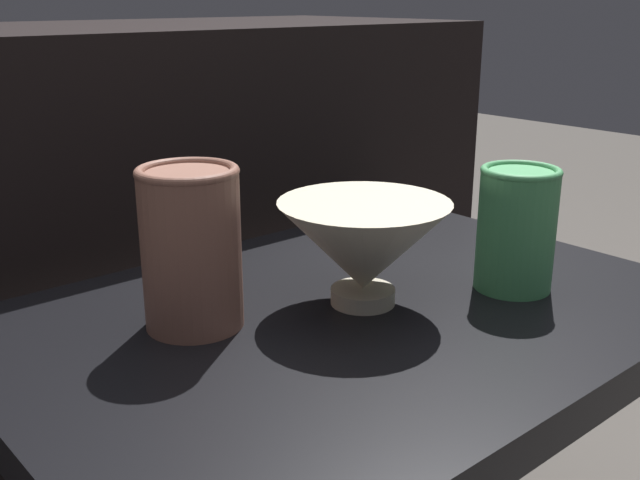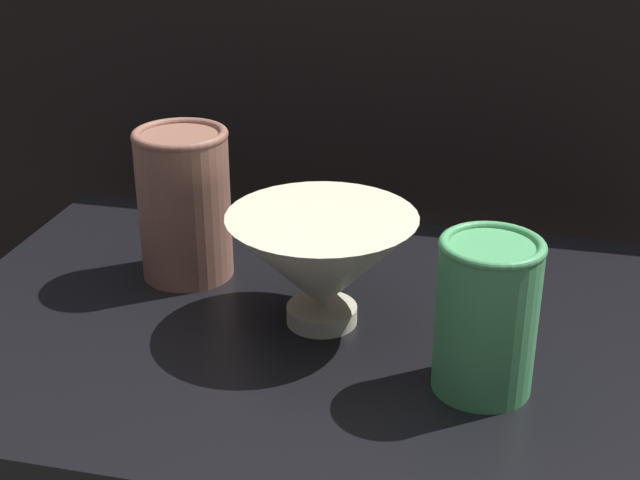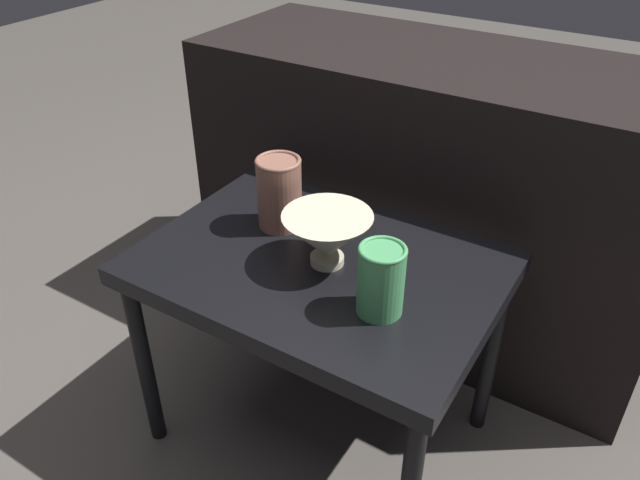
% 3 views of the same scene
% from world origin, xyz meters
% --- Properties ---
extents(ground_plane, '(8.00, 8.00, 0.00)m').
position_xyz_m(ground_plane, '(0.00, 0.00, 0.00)').
color(ground_plane, '#4C4742').
extents(table, '(0.72, 0.52, 0.51)m').
position_xyz_m(table, '(0.00, 0.00, 0.46)').
color(table, black).
rests_on(table, ground_plane).
extents(couch_backdrop, '(1.25, 0.50, 0.78)m').
position_xyz_m(couch_backdrop, '(0.00, 0.58, 0.39)').
color(couch_backdrop, black).
rests_on(couch_backdrop, ground_plane).
extents(bowl, '(0.18, 0.18, 0.11)m').
position_xyz_m(bowl, '(0.02, -0.00, 0.57)').
color(bowl, beige).
rests_on(bowl, table).
extents(vase_textured_left, '(0.10, 0.10, 0.16)m').
position_xyz_m(vase_textured_left, '(-0.14, 0.07, 0.59)').
color(vase_textured_left, brown).
rests_on(vase_textured_left, table).
extents(vase_colorful_right, '(0.09, 0.09, 0.14)m').
position_xyz_m(vase_colorful_right, '(0.17, -0.08, 0.58)').
color(vase_colorful_right, '#47995B').
rests_on(vase_colorful_right, table).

